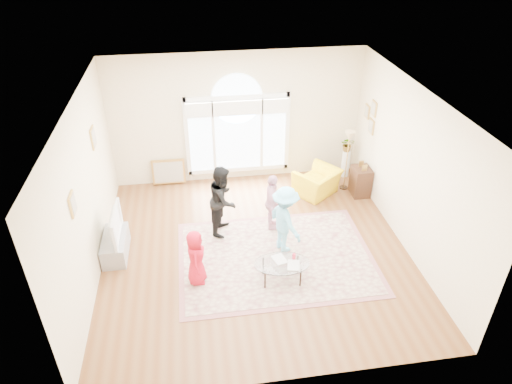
{
  "coord_description": "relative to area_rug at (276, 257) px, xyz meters",
  "views": [
    {
      "loc": [
        -1.06,
        -7.08,
        5.86
      ],
      "look_at": [
        0.05,
        0.3,
        1.2
      ],
      "focal_mm": 32.0,
      "sensor_mm": 36.0,
      "label": 1
    }
  ],
  "objects": [
    {
      "name": "armchair",
      "position": [
        1.4,
        2.21,
        0.3
      ],
      "size": [
        1.28,
        1.25,
        0.63
      ],
      "primitive_type": "imported",
      "rotation": [
        0.0,
        0.0,
        3.79
      ],
      "color": "yellow",
      "rests_on": "ground"
    },
    {
      "name": "area_rug",
      "position": [
        0.0,
        0.0,
        0.0
      ],
      "size": [
        3.6,
        2.6,
        0.02
      ],
      "primitive_type": "cube",
      "color": "#C0B797",
      "rests_on": "ground"
    },
    {
      "name": "floor_lamp",
      "position": [
        2.14,
        2.36,
        1.27
      ],
      "size": [
        0.28,
        0.28,
        1.51
      ],
      "color": "black",
      "rests_on": "ground"
    },
    {
      "name": "tv_console",
      "position": [
        -3.11,
        0.58,
        0.2
      ],
      "size": [
        0.45,
        1.0,
        0.42
      ],
      "primitive_type": "cube",
      "color": "gray",
      "rests_on": "ground"
    },
    {
      "name": "child_black",
      "position": [
        -0.92,
        1.05,
        0.77
      ],
      "size": [
        0.78,
        0.88,
        1.52
      ],
      "primitive_type": "imported",
      "rotation": [
        0.0,
        0.0,
        1.24
      ],
      "color": "black",
      "rests_on": "area_rug"
    },
    {
      "name": "room_shell",
      "position": [
        -0.35,
        3.11,
        1.56
      ],
      "size": [
        6.0,
        6.0,
        6.0
      ],
      "color": "beige",
      "rests_on": "ground"
    },
    {
      "name": "leaning_picture",
      "position": [
        -2.1,
        3.18,
        -0.01
      ],
      "size": [
        0.8,
        0.14,
        0.62
      ],
      "primitive_type": "cube",
      "rotation": [
        -0.14,
        0.0,
        0.0
      ],
      "color": "tan",
      "rests_on": "ground"
    },
    {
      "name": "rug_border",
      "position": [
        -0.0,
        -0.0,
        -0.0
      ],
      "size": [
        3.8,
        2.8,
        0.01
      ],
      "primitive_type": "cube",
      "color": "#945A5A",
      "rests_on": "ground"
    },
    {
      "name": "potted_plant",
      "position": [
        2.34,
        2.94,
        0.88
      ],
      "size": [
        0.4,
        0.37,
        0.37
      ],
      "primitive_type": "imported",
      "rotation": [
        0.0,
        0.0,
        -0.29
      ],
      "color": "#33722D",
      "rests_on": "plant_pedestal"
    },
    {
      "name": "child_blue",
      "position": [
        0.21,
        0.24,
        0.72
      ],
      "size": [
        0.84,
        1.05,
        1.42
      ],
      "primitive_type": "imported",
      "rotation": [
        0.0,
        0.0,
        1.96
      ],
      "color": "#6FCAEE",
      "rests_on": "area_rug"
    },
    {
      "name": "child_red",
      "position": [
        -1.55,
        -0.44,
        0.56
      ],
      "size": [
        0.4,
        0.57,
        1.09
      ],
      "primitive_type": "imported",
      "rotation": [
        0.0,
        0.0,
        1.46
      ],
      "color": "red",
      "rests_on": "area_rug"
    },
    {
      "name": "plant_pedestal",
      "position": [
        2.34,
        2.94,
        0.34
      ],
      "size": [
        0.2,
        0.2,
        0.7
      ],
      "primitive_type": "cylinder",
      "color": "white",
      "rests_on": "ground"
    },
    {
      "name": "television",
      "position": [
        -3.1,
        0.58,
        0.7
      ],
      "size": [
        0.17,
        1.02,
        0.59
      ],
      "color": "black",
      "rests_on": "tv_console"
    },
    {
      "name": "ground",
      "position": [
        -0.36,
        0.28,
        -0.01
      ],
      "size": [
        6.0,
        6.0,
        0.0
      ],
      "primitive_type": "plane",
      "color": "brown",
      "rests_on": "ground"
    },
    {
      "name": "child_pink",
      "position": [
        0.09,
        0.99,
        0.64
      ],
      "size": [
        0.42,
        0.78,
        1.26
      ],
      "primitive_type": "imported",
      "rotation": [
        0.0,
        0.0,
        1.42
      ],
      "color": "#E7A5BD",
      "rests_on": "area_rug"
    },
    {
      "name": "coffee_table",
      "position": [
        -0.02,
        -0.65,
        0.39
      ],
      "size": [
        1.05,
        0.71,
        0.54
      ],
      "rotation": [
        0.0,
        0.0,
        -0.07
      ],
      "color": "silver",
      "rests_on": "ground"
    },
    {
      "name": "side_cabinet",
      "position": [
        2.42,
        2.03,
        0.34
      ],
      "size": [
        0.4,
        0.5,
        0.7
      ],
      "primitive_type": "cube",
      "color": "black",
      "rests_on": "ground"
    }
  ]
}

